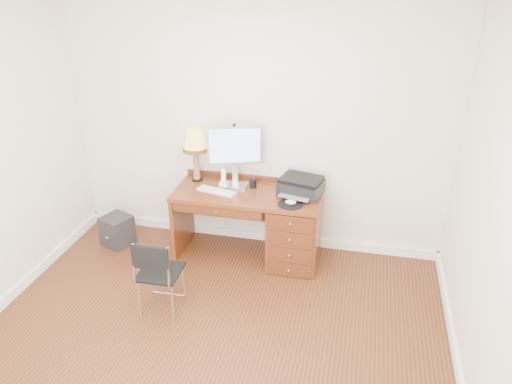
% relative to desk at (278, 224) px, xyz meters
% --- Properties ---
extents(ground, '(4.00, 4.00, 0.00)m').
position_rel_desk_xyz_m(ground, '(-0.32, -1.40, -0.41)').
color(ground, '#3E1D0E').
rests_on(ground, ground).
extents(room_shell, '(4.00, 4.00, 4.00)m').
position_rel_desk_xyz_m(room_shell, '(-0.32, -0.77, -0.36)').
color(room_shell, silver).
rests_on(room_shell, ground).
extents(desk, '(1.50, 0.67, 0.75)m').
position_rel_desk_xyz_m(desk, '(0.00, 0.00, 0.00)').
color(desk, maroon).
rests_on(desk, ground).
extents(monitor, '(0.54, 0.27, 0.64)m').
position_rel_desk_xyz_m(monitor, '(-0.48, 0.14, 0.74)').
color(monitor, silver).
rests_on(monitor, desk).
extents(keyboard, '(0.43, 0.21, 0.02)m').
position_rel_desk_xyz_m(keyboard, '(-0.63, -0.07, 0.34)').
color(keyboard, white).
rests_on(keyboard, desk).
extents(mouse_pad, '(0.24, 0.24, 0.05)m').
position_rel_desk_xyz_m(mouse_pad, '(0.15, -0.19, 0.35)').
color(mouse_pad, black).
rests_on(mouse_pad, desk).
extents(printer, '(0.47, 0.40, 0.18)m').
position_rel_desk_xyz_m(printer, '(0.21, 0.07, 0.43)').
color(printer, black).
rests_on(printer, desk).
extents(leg_lamp, '(0.28, 0.28, 0.57)m').
position_rel_desk_xyz_m(leg_lamp, '(-0.92, 0.17, 0.76)').
color(leg_lamp, black).
rests_on(leg_lamp, desk).
extents(phone, '(0.09, 0.09, 0.19)m').
position_rel_desk_xyz_m(phone, '(-0.60, 0.09, 0.39)').
color(phone, white).
rests_on(phone, desk).
extents(pen_cup, '(0.07, 0.07, 0.09)m').
position_rel_desk_xyz_m(pen_cup, '(-0.29, 0.12, 0.38)').
color(pen_cup, black).
rests_on(pen_cup, desk).
extents(chair, '(0.37, 0.37, 0.77)m').
position_rel_desk_xyz_m(chair, '(-0.86, -1.13, 0.05)').
color(chair, black).
rests_on(chair, ground).
extents(equipment_box, '(0.38, 0.38, 0.33)m').
position_rel_desk_xyz_m(equipment_box, '(-1.79, -0.11, -0.25)').
color(equipment_box, black).
rests_on(equipment_box, ground).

